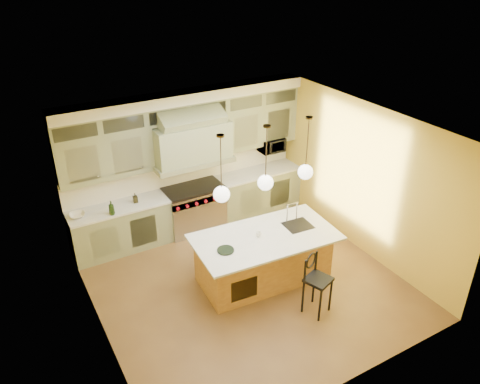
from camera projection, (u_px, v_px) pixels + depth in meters
floor at (246, 283)px, 8.29m from camera, size 5.00×5.00×0.00m
ceiling at (248, 129)px, 6.93m from camera, size 5.00×5.00×0.00m
wall_back at (185, 159)px, 9.52m from camera, size 5.00×0.00×5.00m
wall_front at (352, 303)px, 5.69m from camera, size 5.00×0.00×5.00m
wall_left at (93, 258)px, 6.51m from camera, size 0.00×5.00×5.00m
wall_right at (362, 179)px, 8.71m from camera, size 0.00×5.00×5.00m
back_cabinetry at (190, 165)px, 9.33m from camera, size 5.00×0.77×2.90m
range at (194, 207)px, 9.70m from camera, size 1.20×0.74×0.96m
kitchen_island at (264, 256)px, 8.21m from camera, size 2.54×1.47×1.35m
counter_stool at (317, 281)px, 7.40m from camera, size 0.48×0.48×1.07m
microwave at (271, 145)px, 10.19m from camera, size 0.54×0.37×0.30m
oil_bottle_a at (111, 208)px, 8.50m from camera, size 0.11×0.12×0.28m
oil_bottle_b at (135, 198)px, 8.92m from camera, size 0.09×0.10×0.19m
fruit_bowl at (77, 215)px, 8.47m from camera, size 0.31×0.31×0.07m
cup at (258, 234)px, 7.93m from camera, size 0.11×0.11×0.09m
pendant_left at (222, 193)px, 7.17m from camera, size 0.26×0.26×1.11m
pendant_center at (265, 181)px, 7.52m from camera, size 0.26×0.26×1.11m
pendant_right at (305, 170)px, 7.87m from camera, size 0.26×0.26×1.11m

